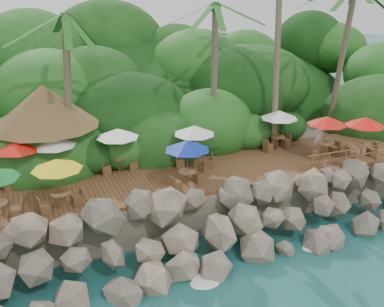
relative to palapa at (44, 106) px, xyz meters
name	(u,v)px	position (x,y,z in m)	size (l,w,h in m)	color
ground	(243,271)	(6.89, -9.56, -5.79)	(140.00, 140.00, 0.00)	#19514F
land_base	(141,138)	(6.89, 6.44, -4.74)	(32.00, 25.20, 2.10)	gray
jungle_hill	(118,123)	(6.89, 13.94, -5.79)	(44.80, 28.00, 15.40)	#143811
seawall	(224,227)	(6.89, -7.56, -4.64)	(29.00, 4.00, 2.30)	gray
terrace	(192,174)	(6.89, -3.56, -3.59)	(26.00, 5.00, 0.20)	brown
jungle_foliage	(145,156)	(6.89, 5.44, -5.79)	(44.00, 16.00, 12.00)	#143811
foam_line	(240,267)	(6.89, -9.26, -5.76)	(25.20, 0.80, 0.06)	white
palapa	(44,106)	(0.00, 0.00, 0.00)	(5.62, 5.62, 4.60)	brown
dining_clusters	(171,140)	(5.71, -3.57, -1.48)	(21.67, 5.43, 2.42)	brown
railing	(369,152)	(16.63, -5.91, -2.88)	(8.30, 0.10, 1.00)	brown
waiter	(318,137)	(15.17, -3.15, -2.69)	(0.58, 0.38, 1.60)	white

